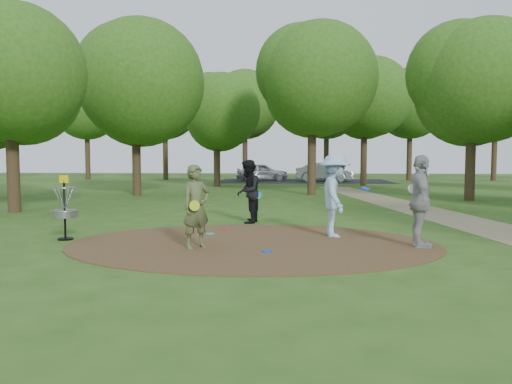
{
  "coord_description": "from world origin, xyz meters",
  "views": [
    {
      "loc": [
        0.82,
        -11.15,
        1.97
      ],
      "look_at": [
        0.0,
        1.2,
        1.1
      ],
      "focal_mm": 35.0,
      "sensor_mm": 36.0,
      "label": 1
    }
  ],
  "objects": [
    {
      "name": "car_right",
      "position": [
        3.67,
        29.45,
        0.76
      ],
      "size": [
        4.7,
        1.98,
        1.51
      ],
      "primitive_type": "imported",
      "rotation": [
        0.0,
        0.0,
        1.49
      ],
      "color": "#A0A1A7",
      "rests_on": "ground"
    },
    {
      "name": "tree_ring",
      "position": [
        2.42,
        8.09,
        5.23
      ],
      "size": [
        36.62,
        45.3,
        9.07
      ],
      "color": "#332316",
      "rests_on": "ground"
    },
    {
      "name": "player_walking_with_disc",
      "position": [
        -0.4,
        3.6,
        0.94
      ],
      "size": [
        0.81,
        0.99,
        1.89
      ],
      "color": "black",
      "rests_on": "ground"
    },
    {
      "name": "disc_golf_basket",
      "position": [
        -4.5,
        0.3,
        0.87
      ],
      "size": [
        0.63,
        0.63,
        1.54
      ],
      "color": "black",
      "rests_on": "ground"
    },
    {
      "name": "footpath",
      "position": [
        6.5,
        2.0,
        0.01
      ],
      "size": [
        7.55,
        39.89,
        0.01
      ],
      "primitive_type": "cube",
      "rotation": [
        0.0,
        0.0,
        0.14
      ],
      "color": "#8C7A5B",
      "rests_on": "ground"
    },
    {
      "name": "disc_ground_red",
      "position": [
        -0.88,
        2.12,
        0.03
      ],
      "size": [
        0.22,
        0.22,
        0.02
      ],
      "primitive_type": "cylinder",
      "color": "red",
      "rests_on": "dirt_clearing"
    },
    {
      "name": "player_throwing_with_disc",
      "position": [
        1.95,
        1.14,
        1.03
      ],
      "size": [
        1.31,
        1.37,
        2.06
      ],
      "color": "#9CC1E9",
      "rests_on": "ground"
    },
    {
      "name": "parking_lot",
      "position": [
        2.0,
        30.0,
        0.0
      ],
      "size": [
        14.0,
        8.0,
        0.01
      ],
      "primitive_type": "cube",
      "color": "black",
      "rests_on": "ground"
    },
    {
      "name": "player_observer_with_disc",
      "position": [
        -1.16,
        -0.63,
        0.9
      ],
      "size": [
        0.77,
        0.77,
        1.81
      ],
      "color": "#4F5933",
      "rests_on": "ground"
    },
    {
      "name": "player_waiting_with_disc",
      "position": [
        3.66,
        -0.21,
        1.01
      ],
      "size": [
        0.58,
        1.22,
        2.02
      ],
      "color": "#9C9C9F",
      "rests_on": "ground"
    },
    {
      "name": "dirt_clearing",
      "position": [
        0.0,
        0.0,
        0.01
      ],
      "size": [
        8.4,
        8.4,
        0.02
      ],
      "primitive_type": "cylinder",
      "color": "#47301C",
      "rests_on": "ground"
    },
    {
      "name": "disc_ground_blue",
      "position": [
        0.37,
        -0.99,
        0.03
      ],
      "size": [
        0.22,
        0.22,
        0.02
      ],
      "primitive_type": "cylinder",
      "color": "#0C34D8",
      "rests_on": "dirt_clearing"
    },
    {
      "name": "disc_ground_cyan",
      "position": [
        -1.17,
        1.27,
        0.03
      ],
      "size": [
        0.22,
        0.22,
        0.02
      ],
      "primitive_type": "cylinder",
      "color": "#1CAAE2",
      "rests_on": "dirt_clearing"
    },
    {
      "name": "ground",
      "position": [
        0.0,
        0.0,
        0.0
      ],
      "size": [
        100.0,
        100.0,
        0.0
      ],
      "primitive_type": "plane",
      "color": "#2D5119",
      "rests_on": "ground"
    },
    {
      "name": "car_left",
      "position": [
        -1.45,
        30.45,
        0.74
      ],
      "size": [
        4.5,
        2.2,
        1.48
      ],
      "primitive_type": "imported",
      "rotation": [
        0.0,
        0.0,
        1.68
      ],
      "color": "#B0B1B8",
      "rests_on": "ground"
    }
  ]
}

